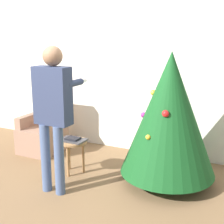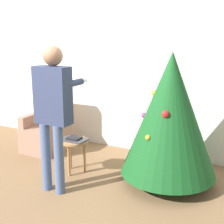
{
  "view_description": "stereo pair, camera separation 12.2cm",
  "coord_description": "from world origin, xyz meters",
  "px_view_note": "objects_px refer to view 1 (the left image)",
  "views": [
    {
      "loc": [
        2.32,
        -2.48,
        1.92
      ],
      "look_at": [
        0.7,
        0.85,
        1.0
      ],
      "focal_mm": 50.0,
      "sensor_mm": 36.0,
      "label": 1
    },
    {
      "loc": [
        2.42,
        -2.42,
        1.92
      ],
      "look_at": [
        0.7,
        0.85,
        1.0
      ],
      "focal_mm": 50.0,
      "sensor_mm": 36.0,
      "label": 2
    }
  ],
  "objects_px": {
    "person_standing": "(53,106)",
    "side_stool": "(73,146)",
    "armchair": "(44,131)",
    "christmas_tree": "(169,114)"
  },
  "relations": [
    {
      "from": "armchair",
      "to": "person_standing",
      "type": "xyz_separation_m",
      "value": [
        1.01,
        -1.07,
        0.74
      ]
    },
    {
      "from": "christmas_tree",
      "to": "armchair",
      "type": "distance_m",
      "value": 2.29
    },
    {
      "from": "side_stool",
      "to": "person_standing",
      "type": "bearing_deg",
      "value": -81.27
    },
    {
      "from": "armchair",
      "to": "person_standing",
      "type": "relative_size",
      "value": 0.57
    },
    {
      "from": "christmas_tree",
      "to": "armchair",
      "type": "height_order",
      "value": "christmas_tree"
    },
    {
      "from": "person_standing",
      "to": "side_stool",
      "type": "distance_m",
      "value": 0.87
    },
    {
      "from": "christmas_tree",
      "to": "side_stool",
      "type": "bearing_deg",
      "value": -166.73
    },
    {
      "from": "christmas_tree",
      "to": "armchair",
      "type": "xyz_separation_m",
      "value": [
        -2.2,
        0.24,
        -0.59
      ]
    },
    {
      "from": "armchair",
      "to": "side_stool",
      "type": "distance_m",
      "value": 1.08
    },
    {
      "from": "armchair",
      "to": "person_standing",
      "type": "distance_m",
      "value": 1.65
    }
  ]
}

